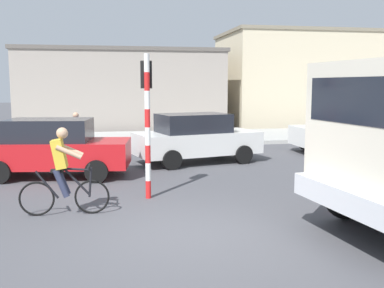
{
  "coord_description": "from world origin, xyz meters",
  "views": [
    {
      "loc": [
        -1.17,
        -7.39,
        2.53
      ],
      "look_at": [
        0.68,
        2.5,
        1.2
      ],
      "focal_mm": 42.06,
      "sensor_mm": 36.0,
      "label": 1
    }
  ],
  "objects_px": {
    "cyclist": "(63,171)",
    "car_far_side": "(346,131)",
    "car_red_near": "(196,138)",
    "car_white_mid": "(54,147)",
    "pedestrian_near_kerb": "(76,135)",
    "traffic_light_pole": "(147,106)"
  },
  "relations": [
    {
      "from": "car_red_near",
      "to": "pedestrian_near_kerb",
      "type": "height_order",
      "value": "pedestrian_near_kerb"
    },
    {
      "from": "cyclist",
      "to": "car_white_mid",
      "type": "distance_m",
      "value": 3.9
    },
    {
      "from": "car_red_near",
      "to": "traffic_light_pole",
      "type": "bearing_deg",
      "value": -114.48
    },
    {
      "from": "cyclist",
      "to": "car_red_near",
      "type": "distance_m",
      "value": 6.52
    },
    {
      "from": "car_red_near",
      "to": "car_white_mid",
      "type": "height_order",
      "value": "same"
    },
    {
      "from": "car_red_near",
      "to": "car_white_mid",
      "type": "bearing_deg",
      "value": -160.57
    },
    {
      "from": "car_far_side",
      "to": "pedestrian_near_kerb",
      "type": "relative_size",
      "value": 2.47
    },
    {
      "from": "cyclist",
      "to": "car_white_mid",
      "type": "bearing_deg",
      "value": 98.88
    },
    {
      "from": "car_red_near",
      "to": "car_far_side",
      "type": "height_order",
      "value": "same"
    },
    {
      "from": "cyclist",
      "to": "car_red_near",
      "type": "relative_size",
      "value": 0.4
    },
    {
      "from": "car_red_near",
      "to": "pedestrian_near_kerb",
      "type": "bearing_deg",
      "value": 163.38
    },
    {
      "from": "cyclist",
      "to": "car_red_near",
      "type": "bearing_deg",
      "value": 55.51
    },
    {
      "from": "cyclist",
      "to": "pedestrian_near_kerb",
      "type": "bearing_deg",
      "value": 91.52
    },
    {
      "from": "traffic_light_pole",
      "to": "car_white_mid",
      "type": "bearing_deg",
      "value": 130.04
    },
    {
      "from": "cyclist",
      "to": "traffic_light_pole",
      "type": "distance_m",
      "value": 2.37
    },
    {
      "from": "car_far_side",
      "to": "pedestrian_near_kerb",
      "type": "xyz_separation_m",
      "value": [
        -9.8,
        0.04,
        0.03
      ]
    },
    {
      "from": "cyclist",
      "to": "car_far_side",
      "type": "xyz_separation_m",
      "value": [
        9.63,
        6.48,
        -0.05
      ]
    },
    {
      "from": "cyclist",
      "to": "car_far_side",
      "type": "height_order",
      "value": "cyclist"
    },
    {
      "from": "traffic_light_pole",
      "to": "car_far_side",
      "type": "relative_size",
      "value": 0.8
    },
    {
      "from": "cyclist",
      "to": "car_far_side",
      "type": "relative_size",
      "value": 0.43
    },
    {
      "from": "cyclist",
      "to": "pedestrian_near_kerb",
      "type": "xyz_separation_m",
      "value": [
        -0.17,
        6.52,
        -0.02
      ]
    },
    {
      "from": "cyclist",
      "to": "car_far_side",
      "type": "bearing_deg",
      "value": 33.96
    }
  ]
}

